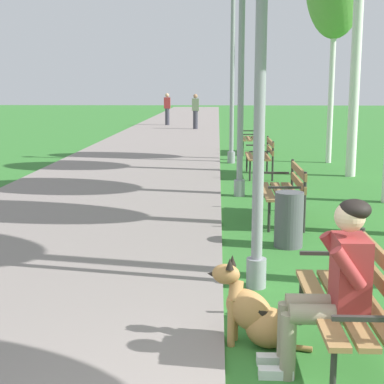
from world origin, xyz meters
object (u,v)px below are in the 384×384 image
(lamp_post_near, at_px, (261,55))
(lamp_post_far, at_px, (232,71))
(litter_bin, at_px, (289,220))
(park_bench_near, at_px, (358,297))
(park_bench_mid, at_px, (286,187))
(person_seated_on_near_bench, at_px, (334,280))
(park_bench_furthest, at_px, (252,136))
(pedestrian_further_distant, at_px, (167,109))
(pedestrian_distant, at_px, (195,112))
(dog_shepherd, at_px, (255,314))
(park_bench_far, at_px, (262,153))
(lamp_post_mid, at_px, (241,72))

(lamp_post_near, height_order, lamp_post_far, lamp_post_far)
(lamp_post_far, distance_m, litter_bin, 8.38)
(park_bench_near, height_order, lamp_post_near, lamp_post_near)
(park_bench_mid, bearing_deg, litter_bin, -94.72)
(park_bench_near, bearing_deg, person_seated_on_near_bench, -145.53)
(park_bench_furthest, bearing_deg, pedestrian_further_distant, 106.34)
(park_bench_near, distance_m, litter_bin, 3.15)
(pedestrian_distant, distance_m, pedestrian_further_distant, 3.12)
(park_bench_mid, xyz_separation_m, dog_shepherd, (-0.72, -4.30, -0.25))
(park_bench_near, height_order, person_seated_on_near_bench, person_seated_on_near_bench)
(person_seated_on_near_bench, height_order, litter_bin, person_seated_on_near_bench)
(park_bench_furthest, height_order, pedestrian_further_distant, pedestrian_further_distant)
(pedestrian_further_distant, bearing_deg, lamp_post_near, -82.97)
(park_bench_far, bearing_deg, pedestrian_further_distant, 102.01)
(lamp_post_near, distance_m, litter_bin, 2.51)
(park_bench_near, height_order, dog_shepherd, park_bench_near)
(person_seated_on_near_bench, relative_size, lamp_post_mid, 0.29)
(lamp_post_far, relative_size, pedestrian_distant, 2.81)
(park_bench_far, height_order, litter_bin, park_bench_far)
(litter_bin, distance_m, pedestrian_further_distant, 23.00)
(park_bench_furthest, distance_m, litter_bin, 10.37)
(litter_bin, xyz_separation_m, pedestrian_further_distant, (-3.49, 22.73, 0.49))
(person_seated_on_near_bench, height_order, pedestrian_further_distant, pedestrian_further_distant)
(park_bench_mid, relative_size, person_seated_on_near_bench, 1.20)
(pedestrian_distant, bearing_deg, dog_shepherd, -86.63)
(park_bench_furthest, bearing_deg, pedestrian_distant, 102.14)
(pedestrian_further_distant, bearing_deg, pedestrian_distant, -60.27)
(park_bench_near, height_order, lamp_post_far, lamp_post_far)
(litter_bin, bearing_deg, person_seated_on_near_bench, -91.61)
(lamp_post_near, xyz_separation_m, lamp_post_mid, (0.01, 4.96, -0.04))
(person_seated_on_near_bench, height_order, lamp_post_far, lamp_post_far)
(park_bench_far, bearing_deg, litter_bin, -90.90)
(park_bench_furthest, relative_size, lamp_post_far, 0.32)
(person_seated_on_near_bench, bearing_deg, lamp_post_far, 92.25)
(park_bench_mid, relative_size, park_bench_furthest, 1.00)
(lamp_post_near, bearing_deg, dog_shepherd, -94.09)
(park_bench_far, xyz_separation_m, lamp_post_mid, (-0.59, -2.45, 1.73))
(lamp_post_mid, bearing_deg, park_bench_mid, -72.98)
(park_bench_far, height_order, lamp_post_mid, lamp_post_mid)
(park_bench_mid, relative_size, litter_bin, 2.14)
(park_bench_far, relative_size, litter_bin, 2.14)
(person_seated_on_near_bench, xyz_separation_m, lamp_post_far, (-0.45, 11.39, 1.71))
(dog_shepherd, distance_m, lamp_post_mid, 6.61)
(lamp_post_near, relative_size, pedestrian_further_distant, 2.67)
(lamp_post_near, xyz_separation_m, litter_bin, (0.50, 1.53, -1.93))
(park_bench_far, xyz_separation_m, pedestrian_distant, (-2.04, 14.15, 0.33))
(lamp_post_far, bearing_deg, park_bench_far, -74.24)
(dog_shepherd, xyz_separation_m, lamp_post_near, (0.10, 1.35, 2.02))
(person_seated_on_near_bench, height_order, lamp_post_mid, lamp_post_mid)
(lamp_post_near, xyz_separation_m, lamp_post_far, (-0.04, 9.64, 0.11))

